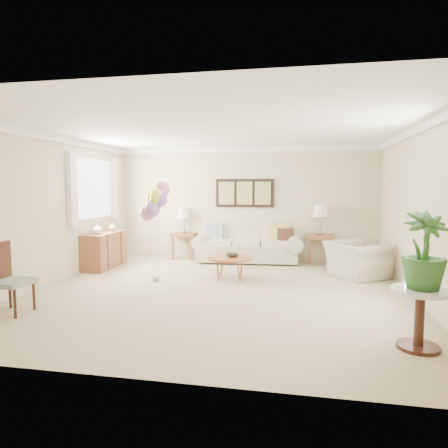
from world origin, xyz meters
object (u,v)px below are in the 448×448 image
Objects in this scene: sofa at (248,246)px; balloon_cluster at (155,201)px; coffee_table at (230,259)px; armchair at (356,260)px; accent_chair at (7,277)px.

balloon_cluster is (-1.34, -2.28, 1.09)m from sofa.
coffee_table is 0.45× the size of balloon_cluster.
balloon_cluster is at bearing -120.38° from sofa.
balloon_cluster is (-3.56, -1.10, 1.11)m from armchair.
accent_chair is 2.63m from balloon_cluster.
accent_chair is 0.53× the size of balloon_cluster.
coffee_table is 3.63m from accent_chair.
coffee_table is (-0.09, -1.80, 0.02)m from sofa.
accent_chair is at bearing -121.64° from sofa.
coffee_table is 0.84× the size of accent_chair.
armchair is (2.31, 0.62, -0.05)m from coffee_table.
sofa is 1.39× the size of balloon_cluster.
armchair reaches higher than coffee_table.
sofa reaches higher than armchair.
sofa is 5.10m from accent_chair.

